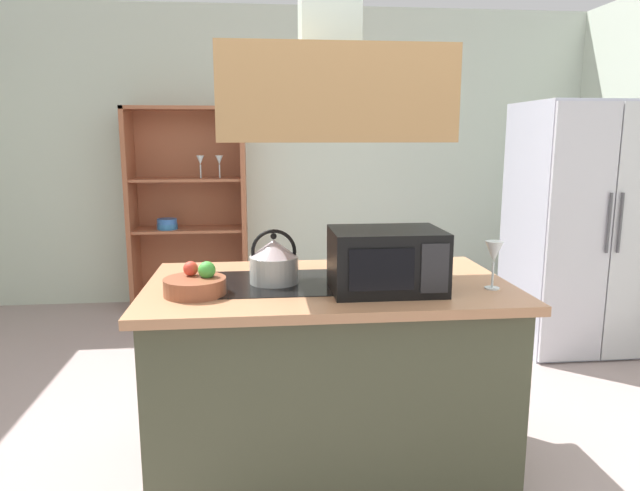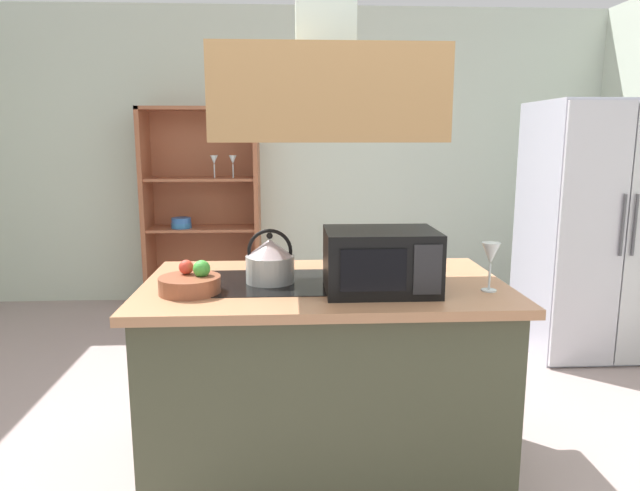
{
  "view_description": "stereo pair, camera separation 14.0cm",
  "coord_description": "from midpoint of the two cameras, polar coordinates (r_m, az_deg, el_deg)",
  "views": [
    {
      "loc": [
        -0.15,
        -2.49,
        1.53
      ],
      "look_at": [
        0.14,
        0.34,
        1.0
      ],
      "focal_mm": 32.33,
      "sensor_mm": 36.0,
      "label": 1
    },
    {
      "loc": [
        -0.01,
        -2.5,
        1.53
      ],
      "look_at": [
        0.14,
        0.34,
        1.0
      ],
      "focal_mm": 32.33,
      "sensor_mm": 36.0,
      "label": 2
    }
  ],
  "objects": [
    {
      "name": "kitchen_island",
      "position": [
        2.72,
        1.93,
        -12.8
      ],
      "size": [
        1.6,
        0.95,
        0.9
      ],
      "color": "#434632",
      "rests_on": "ground"
    },
    {
      "name": "fruit_bowl",
      "position": [
        2.43,
        -11.09,
        -3.66
      ],
      "size": [
        0.25,
        0.25,
        0.14
      ],
      "color": "brown",
      "rests_on": "kitchen_island"
    },
    {
      "name": "microwave",
      "position": [
        2.41,
        7.68,
        -1.52
      ],
      "size": [
        0.46,
        0.35,
        0.26
      ],
      "color": "black",
      "rests_on": "kitchen_island"
    },
    {
      "name": "kettle",
      "position": [
        2.54,
        -3.4,
        -1.5
      ],
      "size": [
        0.21,
        0.21,
        0.24
      ],
      "color": "#B4B9B5",
      "rests_on": "kitchen_island"
    },
    {
      "name": "wall_back",
      "position": [
        5.5,
        -2.32,
        8.7
      ],
      "size": [
        6.0,
        0.12,
        2.7
      ],
      "primitive_type": "cube",
      "color": "silver",
      "rests_on": "ground"
    },
    {
      "name": "dish_cabinet",
      "position": [
        5.37,
        -10.75,
        2.54
      ],
      "size": [
        1.03,
        0.4,
        1.8
      ],
      "color": "#9E5A3C",
      "rests_on": "ground"
    },
    {
      "name": "refrigerator",
      "position": [
        4.57,
        26.43,
        1.44
      ],
      "size": [
        0.9,
        0.78,
        1.78
      ],
      "color": "#AFB1C3",
      "rests_on": "ground"
    },
    {
      "name": "cutting_board",
      "position": [
        2.88,
        7.73,
        -1.99
      ],
      "size": [
        0.35,
        0.26,
        0.02
      ],
      "primitive_type": "cube",
      "rotation": [
        0.0,
        0.0,
        -0.05
      ],
      "color": "tan",
      "rests_on": "kitchen_island"
    },
    {
      "name": "ground_plane",
      "position": [
        2.93,
        -1.14,
        -20.97
      ],
      "size": [
        7.8,
        7.8,
        0.0
      ],
      "primitive_type": "plane",
      "color": "#A08C89"
    },
    {
      "name": "wine_glass_on_counter",
      "position": [
        2.51,
        18.08,
        -0.96
      ],
      "size": [
        0.08,
        0.08,
        0.21
      ],
      "color": "silver",
      "rests_on": "kitchen_island"
    },
    {
      "name": "range_hood",
      "position": [
        2.51,
        2.13,
        16.68
      ],
      "size": [
        0.9,
        0.7,
        1.18
      ],
      "color": "#B1824E"
    }
  ]
}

